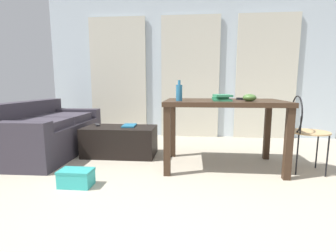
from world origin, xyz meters
name	(u,v)px	position (x,y,z in m)	size (l,w,h in m)	color
ground_plane	(186,170)	(0.00, 1.24, 0.00)	(7.88, 7.88, 0.00)	#B2A893
wall_back	(190,67)	(0.00, 3.28, 1.28)	(5.23, 0.10, 2.57)	silver
curtains	(190,78)	(0.00, 3.20, 1.09)	(3.72, 0.03, 2.17)	beige
couch	(46,133)	(-1.96, 1.78, 0.29)	(0.92, 1.75, 0.73)	#38333D
coffee_table	(120,141)	(-0.92, 1.79, 0.20)	(0.95, 0.52, 0.39)	black
craft_table	(223,109)	(0.41, 1.44, 0.68)	(1.32, 0.84, 0.78)	#382619
wire_chair	(303,125)	(1.26, 1.35, 0.52)	(0.41, 0.43, 0.84)	tan
bottle_near	(179,92)	(-0.09, 1.26, 0.87)	(0.07, 0.07, 0.22)	teal
bowl	(250,98)	(0.66, 1.26, 0.82)	(0.14, 0.14, 0.08)	#477033
book_stack	(222,98)	(0.37, 1.33, 0.81)	(0.22, 0.31, 0.07)	#2D7F56
tv_remote_on_table	(243,99)	(0.63, 1.51, 0.79)	(0.05, 0.17, 0.02)	black
tv_remote_primary	(97,125)	(-1.26, 1.88, 0.40)	(0.05, 0.18, 0.02)	#232326
magazine	(129,125)	(-0.80, 1.86, 0.40)	(0.17, 0.29, 0.02)	#1E668C
shoebox	(76,178)	(-1.03, 0.69, 0.08)	(0.31, 0.20, 0.16)	#33B2AD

